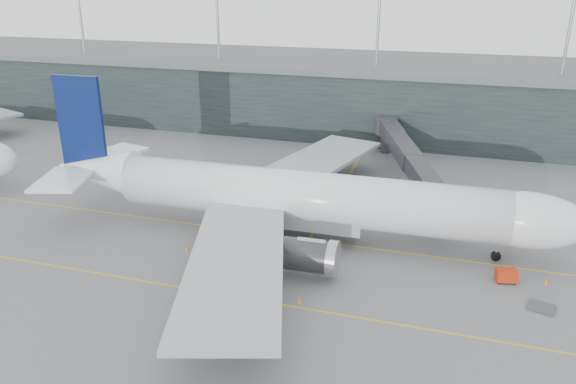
% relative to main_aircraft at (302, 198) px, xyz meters
% --- Properties ---
extents(ground, '(320.00, 320.00, 0.00)m').
position_rel_main_aircraft_xyz_m(ground, '(-3.90, 3.29, -5.62)').
color(ground, '#5D5D62').
rests_on(ground, ground).
extents(taxiline_a, '(160.00, 0.25, 0.02)m').
position_rel_main_aircraft_xyz_m(taxiline_a, '(-3.90, -0.71, -5.61)').
color(taxiline_a, gold).
rests_on(taxiline_a, ground).
extents(taxiline_b, '(160.00, 0.25, 0.02)m').
position_rel_main_aircraft_xyz_m(taxiline_b, '(-3.90, -16.71, -5.61)').
color(taxiline_b, gold).
rests_on(taxiline_b, ground).
extents(taxiline_lead_main, '(0.25, 60.00, 0.02)m').
position_rel_main_aircraft_xyz_m(taxiline_lead_main, '(1.10, 23.29, -5.61)').
color(taxiline_lead_main, gold).
rests_on(taxiline_lead_main, ground).
extents(terminal, '(240.00, 36.00, 29.00)m').
position_rel_main_aircraft_xyz_m(terminal, '(-3.90, 61.29, 2.00)').
color(terminal, black).
rests_on(terminal, ground).
extents(main_aircraft, '(71.30, 67.16, 20.04)m').
position_rel_main_aircraft_xyz_m(main_aircraft, '(0.00, 0.00, 0.00)').
color(main_aircraft, white).
rests_on(main_aircraft, ground).
extents(jet_bridge, '(17.48, 45.32, 7.10)m').
position_rel_main_aircraft_xyz_m(jet_bridge, '(11.77, 27.76, -0.31)').
color(jet_bridge, '#2C2D32').
rests_on(jet_bridge, ground).
extents(gse_cart, '(2.55, 1.94, 1.55)m').
position_rel_main_aircraft_xyz_m(gse_cart, '(25.53, -4.61, -4.76)').
color(gse_cart, '#B8280D').
rests_on(gse_cart, ground).
extents(baggage_dolly, '(3.12, 2.73, 0.27)m').
position_rel_main_aircraft_xyz_m(baggage_dolly, '(28.88, -9.34, -5.46)').
color(baggage_dolly, '#3F3E44').
rests_on(baggage_dolly, ground).
extents(uld_a, '(2.63, 2.42, 1.93)m').
position_rel_main_aircraft_xyz_m(uld_a, '(-7.96, 13.92, -4.61)').
color(uld_a, '#323136').
rests_on(uld_a, ground).
extents(uld_b, '(2.62, 2.36, 1.97)m').
position_rel_main_aircraft_xyz_m(uld_b, '(-7.67, 14.54, -4.59)').
color(uld_b, '#323136').
rests_on(uld_b, ground).
extents(uld_c, '(2.12, 1.91, 1.59)m').
position_rel_main_aircraft_xyz_m(uld_c, '(-4.20, 13.08, -4.79)').
color(uld_c, '#323136').
rests_on(uld_c, ground).
extents(cone_nose, '(0.43, 0.43, 0.68)m').
position_rel_main_aircraft_xyz_m(cone_nose, '(29.91, -3.77, -5.28)').
color(cone_nose, orange).
rests_on(cone_nose, ground).
extents(cone_wing_stbd, '(0.46, 0.46, 0.73)m').
position_rel_main_aircraft_xyz_m(cone_wing_stbd, '(4.22, -15.85, -5.26)').
color(cone_wing_stbd, orange).
rests_on(cone_wing_stbd, ground).
extents(cone_wing_port, '(0.42, 0.42, 0.66)m').
position_rel_main_aircraft_xyz_m(cone_wing_port, '(4.40, 15.63, -5.29)').
color(cone_wing_port, '#FB3F0D').
rests_on(cone_wing_port, ground).
extents(cone_tail, '(0.44, 0.44, 0.70)m').
position_rel_main_aircraft_xyz_m(cone_tail, '(-12.84, -8.36, -5.27)').
color(cone_tail, orange).
rests_on(cone_tail, ground).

